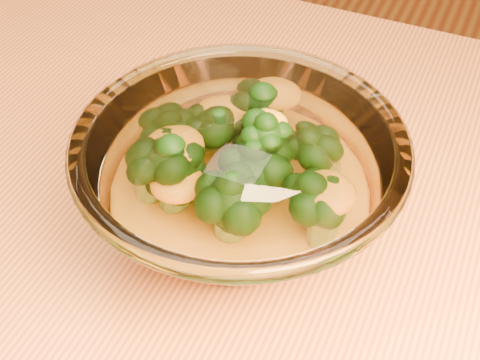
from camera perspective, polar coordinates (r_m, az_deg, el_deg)
name	(u,v)px	position (r m, az deg, el deg)	size (l,w,h in m)	color
glass_bowl	(240,185)	(0.47, 0.00, -0.43)	(0.23, 0.23, 0.10)	white
cheese_sauce	(240,206)	(0.48, 0.00, -2.22)	(0.13, 0.13, 0.04)	orange
broccoli_heap	(237,163)	(0.46, -0.28, 1.42)	(0.16, 0.15, 0.07)	black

